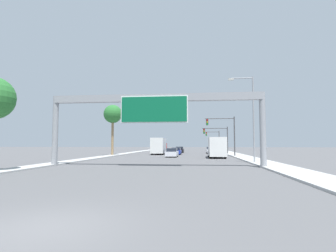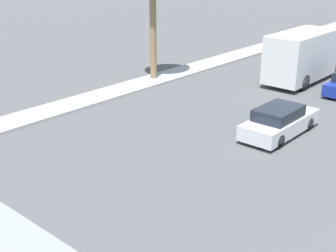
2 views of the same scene
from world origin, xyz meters
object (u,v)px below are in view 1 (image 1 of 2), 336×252
object	(u,v)px
sign_gantry	(154,109)
traffic_light_mid_block	(219,135)
car_far_right	(180,150)
car_near_right	(176,151)
traffic_light_near_intersection	(225,129)
truck_box_primary	(217,147)
traffic_light_far_intersection	(214,138)
car_mid_left	(210,150)
palm_tree_background	(113,115)
car_far_center	(172,153)
truck_box_secondary	(159,146)
street_lamp_right	(251,112)

from	to	relation	value
sign_gantry	traffic_light_mid_block	world-z (taller)	sign_gantry
car_far_right	car_near_right	bearing A→B (deg)	-90.00
traffic_light_near_intersection	truck_box_primary	bearing A→B (deg)	-113.86
traffic_light_far_intersection	traffic_light_mid_block	bearing A→B (deg)	-91.42
car_mid_left	palm_tree_background	size ratio (longest dim) A/B	0.52
truck_box_primary	car_far_center	bearing A→B (deg)	165.91
car_far_center	truck_box_secondary	size ratio (longest dim) A/B	0.58
car_far_center	car_mid_left	bearing A→B (deg)	68.09
sign_gantry	traffic_light_near_intersection	bearing A→B (deg)	66.52
car_near_right	traffic_light_far_intersection	bearing A→B (deg)	68.92
car_mid_left	palm_tree_background	xyz separation A→B (m)	(-18.01, -14.29, 6.67)
street_lamp_right	traffic_light_far_intersection	bearing A→B (deg)	91.38
truck_box_secondary	car_far_center	bearing A→B (deg)	-70.08
sign_gantry	car_far_center	bearing A→B (deg)	90.00
truck_box_primary	street_lamp_right	xyz separation A→B (m)	(3.03, -10.51, 4.13)
truck_box_primary	street_lamp_right	bearing A→B (deg)	-73.93
traffic_light_mid_block	palm_tree_background	world-z (taller)	palm_tree_background
car_near_right	car_far_right	xyz separation A→B (m)	(0.00, 10.39, 0.02)
traffic_light_far_intersection	car_far_center	bearing A→B (deg)	-105.58
sign_gantry	truck_box_secondary	distance (m)	28.08
traffic_light_mid_block	traffic_light_far_intersection	size ratio (longest dim) A/B	0.98
car_mid_left	car_near_right	xyz separation A→B (m)	(-7.00, -8.52, -0.01)
car_mid_left	street_lamp_right	bearing A→B (deg)	-84.17
truck_box_primary	traffic_light_near_intersection	world-z (taller)	traffic_light_near_intersection
car_far_right	street_lamp_right	distance (m)	33.49
truck_box_primary	traffic_light_mid_block	xyz separation A→B (m)	(1.46, 13.89, 2.28)
car_far_right	traffic_light_far_intersection	world-z (taller)	traffic_light_far_intersection
car_far_center	traffic_light_mid_block	bearing A→B (deg)	55.11
car_far_right	sign_gantry	bearing A→B (deg)	-90.00
car_mid_left	truck_box_primary	world-z (taller)	truck_box_primary
car_far_right	street_lamp_right	size ratio (longest dim) A/B	0.46
traffic_light_near_intersection	palm_tree_background	xyz separation A→B (m)	(-19.73, 0.98, 2.83)
car_mid_left	car_far_center	xyz separation A→B (m)	(-7.00, -17.41, 0.00)
car_far_center	car_far_right	distance (m)	19.28
truck_box_primary	traffic_light_far_intersection	xyz separation A→B (m)	(1.96, 33.89, 2.27)
street_lamp_right	car_far_center	bearing A→B (deg)	129.26
street_lamp_right	car_mid_left	bearing A→B (deg)	95.83
truck_box_primary	palm_tree_background	bearing A→B (deg)	164.86
traffic_light_mid_block	street_lamp_right	bearing A→B (deg)	-86.33
car_far_center	car_far_right	xyz separation A→B (m)	(0.00, 19.28, 0.00)
truck_box_secondary	street_lamp_right	bearing A→B (deg)	-58.33
car_mid_left	car_near_right	distance (m)	11.03
car_far_right	traffic_light_far_intersection	bearing A→B (deg)	55.13
traffic_light_near_intersection	traffic_light_mid_block	world-z (taller)	traffic_light_near_intersection
traffic_light_near_intersection	street_lamp_right	xyz separation A→B (m)	(1.31, -14.41, 1.20)
car_near_right	truck_box_secondary	world-z (taller)	truck_box_secondary
street_lamp_right	traffic_light_mid_block	bearing A→B (deg)	93.67
traffic_light_near_intersection	traffic_light_far_intersection	world-z (taller)	traffic_light_near_intersection
car_far_center	traffic_light_near_intersection	distance (m)	9.77
traffic_light_far_intersection	street_lamp_right	world-z (taller)	street_lamp_right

